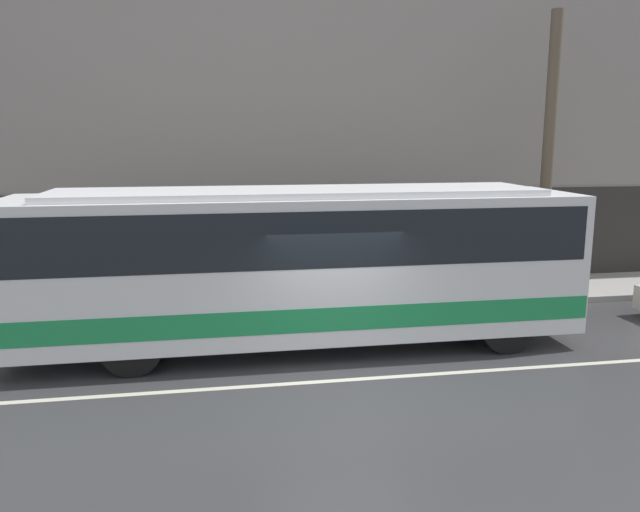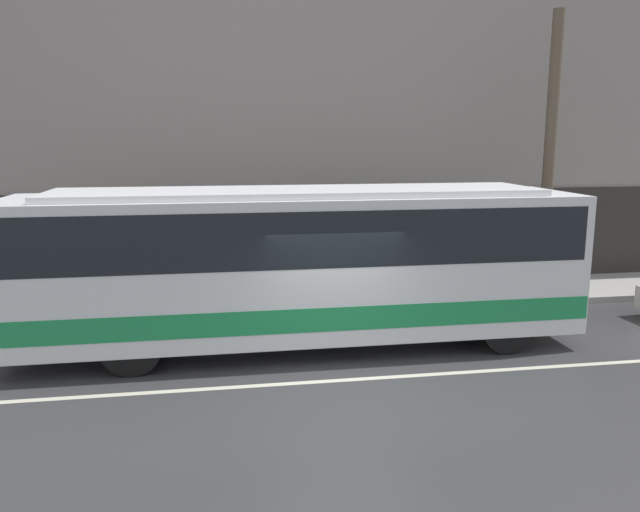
{
  "view_description": "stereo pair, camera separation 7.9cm",
  "coord_description": "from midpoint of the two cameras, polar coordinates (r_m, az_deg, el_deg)",
  "views": [
    {
      "loc": [
        -2.17,
        -10.09,
        4.2
      ],
      "look_at": [
        -0.07,
        1.98,
        1.85
      ],
      "focal_mm": 35.0,
      "sensor_mm": 36.0,
      "label": 1
    },
    {
      "loc": [
        -2.09,
        -10.1,
        4.2
      ],
      "look_at": [
        -0.07,
        1.98,
        1.85
      ],
      "focal_mm": 35.0,
      "sensor_mm": 36.0,
      "label": 2
    }
  ],
  "objects": [
    {
      "name": "ground_plane",
      "position": [
        11.14,
        1.96,
        -11.29
      ],
      "size": [
        60.0,
        60.0,
        0.0
      ],
      "primitive_type": "plane",
      "color": "#38383A"
    },
    {
      "name": "sidewalk",
      "position": [
        16.08,
        -1.91,
        -4.01
      ],
      "size": [
        60.0,
        2.6,
        0.15
      ],
      "color": "#A09E99",
      "rests_on": "ground_plane"
    },
    {
      "name": "building_facade",
      "position": [
        17.01,
        -2.73,
        14.57
      ],
      "size": [
        60.0,
        0.35,
        11.0
      ],
      "color": "gray",
      "rests_on": "ground_plane"
    },
    {
      "name": "lane_stripe",
      "position": [
        11.13,
        1.96,
        -11.27
      ],
      "size": [
        54.0,
        0.14,
        0.01
      ],
      "color": "beige",
      "rests_on": "ground_plane"
    },
    {
      "name": "transit_bus",
      "position": [
        12.42,
        -2.08,
        -0.29
      ],
      "size": [
        11.14,
        2.54,
        3.2
      ],
      "color": "white",
      "rests_on": "ground_plane"
    },
    {
      "name": "utility_pole_near",
      "position": [
        17.09,
        19.99,
        8.57
      ],
      "size": [
        0.3,
        0.3,
        7.12
      ],
      "color": "brown",
      "rests_on": "sidewalk"
    },
    {
      "name": "pedestrian_waiting",
      "position": [
        16.3,
        -0.21,
        -0.84
      ],
      "size": [
        0.36,
        0.36,
        1.61
      ],
      "color": "#1E5933",
      "rests_on": "sidewalk"
    }
  ]
}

